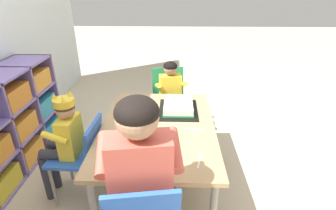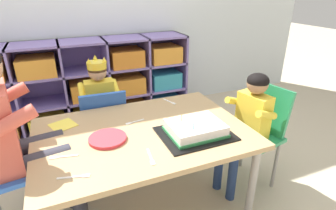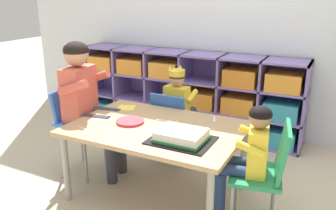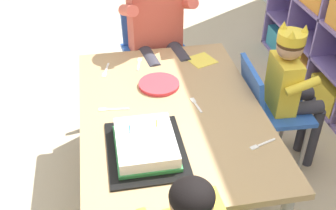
% 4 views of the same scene
% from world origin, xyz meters
% --- Properties ---
extents(ground, '(16.00, 16.00, 0.00)m').
position_xyz_m(ground, '(0.00, 0.00, 0.00)').
color(ground, beige).
extents(storage_cubby_shelf, '(2.45, 0.37, 0.85)m').
position_xyz_m(storage_cubby_shelf, '(-0.29, 1.31, 0.38)').
color(storage_cubby_shelf, '#7F6BB2').
rests_on(storage_cubby_shelf, ground).
extents(activity_table, '(1.20, 0.84, 0.54)m').
position_xyz_m(activity_table, '(0.00, 0.00, 0.50)').
color(activity_table, tan).
rests_on(activity_table, ground).
extents(classroom_chair_blue, '(0.36, 0.36, 0.64)m').
position_xyz_m(classroom_chair_blue, '(-0.14, 0.55, 0.39)').
color(classroom_chair_blue, blue).
rests_on(classroom_chair_blue, ground).
extents(child_with_crown, '(0.30, 0.31, 0.85)m').
position_xyz_m(child_with_crown, '(-0.13, 0.66, 0.53)').
color(child_with_crown, yellow).
rests_on(child_with_crown, ground).
extents(adult_helper_seated, '(0.45, 0.44, 1.09)m').
position_xyz_m(adult_helper_seated, '(-0.65, 0.05, 0.69)').
color(adult_helper_seated, '#D15647').
rests_on(adult_helper_seated, ground).
extents(classroom_chair_guest_side, '(0.39, 0.41, 0.71)m').
position_xyz_m(classroom_chair_guest_side, '(0.79, -0.07, 0.43)').
color(classroom_chair_guest_side, '#238451').
rests_on(classroom_chair_guest_side, ground).
extents(guest_at_table_side, '(0.32, 0.32, 0.82)m').
position_xyz_m(guest_at_table_side, '(0.68, -0.09, 0.53)').
color(guest_at_table_side, yellow).
rests_on(guest_at_table_side, ground).
extents(birthday_cake_on_tray, '(0.40, 0.32, 0.11)m').
position_xyz_m(birthday_cake_on_tray, '(0.26, -0.15, 0.57)').
color(birthday_cake_on_tray, black).
rests_on(birthday_cake_on_tray, activity_table).
extents(paper_plate_stack, '(0.21, 0.21, 0.02)m').
position_xyz_m(paper_plate_stack, '(-0.21, -0.02, 0.55)').
color(paper_plate_stack, '#DB333D').
rests_on(paper_plate_stack, activity_table).
extents(paper_napkin_square, '(0.18, 0.18, 0.00)m').
position_xyz_m(paper_napkin_square, '(-0.42, 0.25, 0.55)').
color(paper_napkin_square, '#F4DB4C').
rests_on(paper_napkin_square, activity_table).
extents(fork_at_table_front_edge, '(0.03, 0.14, 0.00)m').
position_xyz_m(fork_at_table_front_edge, '(-0.05, -0.27, 0.55)').
color(fork_at_table_front_edge, white).
rests_on(fork_at_table_front_edge, activity_table).
extents(fork_near_cake_tray, '(0.14, 0.05, 0.00)m').
position_xyz_m(fork_near_cake_tray, '(-0.40, -0.28, 0.55)').
color(fork_near_cake_tray, white).
rests_on(fork_near_cake_tray, activity_table).
extents(fork_beside_plate_stack, '(0.12, 0.03, 0.00)m').
position_xyz_m(fork_beside_plate_stack, '(-0.02, 0.12, 0.55)').
color(fork_beside_plate_stack, white).
rests_on(fork_beside_plate_stack, activity_table).
extents(fork_near_child_seat, '(0.06, 0.13, 0.00)m').
position_xyz_m(fork_near_child_seat, '(0.31, 0.32, 0.55)').
color(fork_near_child_seat, white).
rests_on(fork_near_child_seat, activity_table).
extents(fork_scattered_mid_table, '(0.13, 0.04, 0.00)m').
position_xyz_m(fork_scattered_mid_table, '(-0.45, -0.10, 0.55)').
color(fork_scattered_mid_table, white).
rests_on(fork_scattered_mid_table, activity_table).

